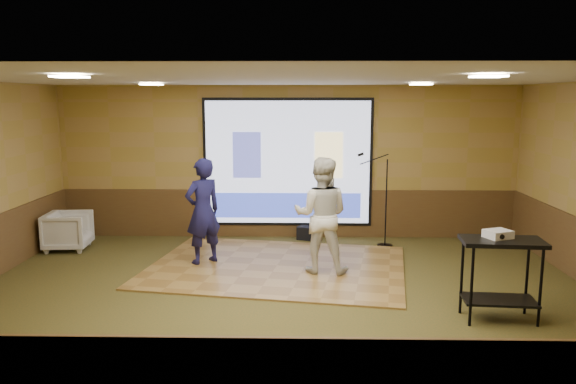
{
  "coord_description": "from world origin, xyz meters",
  "views": [
    {
      "loc": [
        0.24,
        -7.5,
        2.74
      ],
      "look_at": [
        0.06,
        1.13,
        1.3
      ],
      "focal_mm": 35.0,
      "sensor_mm": 36.0,
      "label": 1
    }
  ],
  "objects_px": {
    "player_left": "(203,211)",
    "av_table": "(501,263)",
    "projector_screen": "(288,164)",
    "dance_floor": "(277,266)",
    "banquet_chair": "(68,231)",
    "projector": "(498,234)",
    "mic_stand": "(383,220)",
    "duffel_bag": "(309,233)",
    "player_right": "(321,215)"
  },
  "relations": [
    {
      "from": "player_left",
      "to": "banquet_chair",
      "type": "distance_m",
      "value": 2.83
    },
    {
      "from": "projector",
      "to": "banquet_chair",
      "type": "bearing_deg",
      "value": 132.61
    },
    {
      "from": "player_left",
      "to": "mic_stand",
      "type": "distance_m",
      "value": 3.41
    },
    {
      "from": "player_left",
      "to": "projector",
      "type": "distance_m",
      "value": 4.63
    },
    {
      "from": "duffel_bag",
      "to": "banquet_chair",
      "type": "bearing_deg",
      "value": -169.28
    },
    {
      "from": "av_table",
      "to": "duffel_bag",
      "type": "distance_m",
      "value": 4.67
    },
    {
      "from": "projector_screen",
      "to": "dance_floor",
      "type": "distance_m",
      "value": 2.51
    },
    {
      "from": "av_table",
      "to": "dance_floor",
      "type": "bearing_deg",
      "value": 143.02
    },
    {
      "from": "projector",
      "to": "dance_floor",
      "type": "bearing_deg",
      "value": 121.13
    },
    {
      "from": "banquet_chair",
      "to": "projector",
      "type": "bearing_deg",
      "value": -119.5
    },
    {
      "from": "dance_floor",
      "to": "player_right",
      "type": "xyz_separation_m",
      "value": [
        0.71,
        -0.29,
        0.93
      ]
    },
    {
      "from": "projector",
      "to": "banquet_chair",
      "type": "relative_size",
      "value": 0.39
    },
    {
      "from": "projector_screen",
      "to": "banquet_chair",
      "type": "xyz_separation_m",
      "value": [
        -4.0,
        -1.02,
        -1.13
      ]
    },
    {
      "from": "av_table",
      "to": "player_left",
      "type": "bearing_deg",
      "value": 150.59
    },
    {
      "from": "projector",
      "to": "banquet_chair",
      "type": "xyz_separation_m",
      "value": [
        -6.7,
        3.1,
        -0.74
      ]
    },
    {
      "from": "av_table",
      "to": "mic_stand",
      "type": "bearing_deg",
      "value": 104.83
    },
    {
      "from": "player_left",
      "to": "av_table",
      "type": "height_order",
      "value": "player_left"
    },
    {
      "from": "projector",
      "to": "mic_stand",
      "type": "xyz_separation_m",
      "value": [
        -0.91,
        3.48,
        -0.59
      ]
    },
    {
      "from": "projector_screen",
      "to": "player_left",
      "type": "distance_m",
      "value": 2.4
    },
    {
      "from": "projector_screen",
      "to": "dance_floor",
      "type": "xyz_separation_m",
      "value": [
        -0.13,
        -2.04,
        -1.46
      ]
    },
    {
      "from": "av_table",
      "to": "banquet_chair",
      "type": "bearing_deg",
      "value": 154.75
    },
    {
      "from": "dance_floor",
      "to": "projector",
      "type": "bearing_deg",
      "value": -36.29
    },
    {
      "from": "player_left",
      "to": "projector",
      "type": "bearing_deg",
      "value": 111.62
    },
    {
      "from": "dance_floor",
      "to": "banquet_chair",
      "type": "xyz_separation_m",
      "value": [
        -3.87,
        1.02,
        0.33
      ]
    },
    {
      "from": "projector_screen",
      "to": "av_table",
      "type": "xyz_separation_m",
      "value": [
        2.73,
        -4.2,
        -0.74
      ]
    },
    {
      "from": "dance_floor",
      "to": "projector",
      "type": "height_order",
      "value": "projector"
    },
    {
      "from": "projector_screen",
      "to": "banquet_chair",
      "type": "bearing_deg",
      "value": -165.65
    },
    {
      "from": "dance_floor",
      "to": "mic_stand",
      "type": "height_order",
      "value": "mic_stand"
    },
    {
      "from": "banquet_chair",
      "to": "duffel_bag",
      "type": "height_order",
      "value": "banquet_chair"
    },
    {
      "from": "av_table",
      "to": "mic_stand",
      "type": "relative_size",
      "value": 0.59
    },
    {
      "from": "dance_floor",
      "to": "player_left",
      "type": "distance_m",
      "value": 1.52
    },
    {
      "from": "projector_screen",
      "to": "duffel_bag",
      "type": "distance_m",
      "value": 1.42
    },
    {
      "from": "player_right",
      "to": "projector",
      "type": "xyz_separation_m",
      "value": [
        2.12,
        -1.79,
        0.14
      ]
    },
    {
      "from": "projector_screen",
      "to": "player_left",
      "type": "relative_size",
      "value": 1.89
    },
    {
      "from": "player_right",
      "to": "duffel_bag",
      "type": "bearing_deg",
      "value": -76.96
    },
    {
      "from": "player_right",
      "to": "banquet_chair",
      "type": "xyz_separation_m",
      "value": [
        -4.58,
        1.31,
        -0.59
      ]
    },
    {
      "from": "projector",
      "to": "mic_stand",
      "type": "relative_size",
      "value": 0.17
    },
    {
      "from": "projector_screen",
      "to": "projector",
      "type": "height_order",
      "value": "projector_screen"
    },
    {
      "from": "player_left",
      "to": "player_right",
      "type": "relative_size",
      "value": 0.96
    },
    {
      "from": "mic_stand",
      "to": "projector_screen",
      "type": "bearing_deg",
      "value": 179.76
    },
    {
      "from": "mic_stand",
      "to": "duffel_bag",
      "type": "bearing_deg",
      "value": -178.88
    },
    {
      "from": "player_right",
      "to": "av_table",
      "type": "distance_m",
      "value": 2.86
    },
    {
      "from": "dance_floor",
      "to": "mic_stand",
      "type": "xyz_separation_m",
      "value": [
        1.92,
        1.4,
        0.48
      ]
    },
    {
      "from": "projector",
      "to": "duffel_bag",
      "type": "relative_size",
      "value": 0.72
    },
    {
      "from": "projector_screen",
      "to": "dance_floor",
      "type": "relative_size",
      "value": 0.81
    },
    {
      "from": "projector_screen",
      "to": "mic_stand",
      "type": "bearing_deg",
      "value": -19.78
    },
    {
      "from": "dance_floor",
      "to": "banquet_chair",
      "type": "bearing_deg",
      "value": 165.25
    },
    {
      "from": "banquet_chair",
      "to": "player_left",
      "type": "bearing_deg",
      "value": -112.88
    },
    {
      "from": "mic_stand",
      "to": "banquet_chair",
      "type": "xyz_separation_m",
      "value": [
        -5.79,
        -0.38,
        -0.14
      ]
    },
    {
      "from": "projector",
      "to": "mic_stand",
      "type": "height_order",
      "value": "mic_stand"
    }
  ]
}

